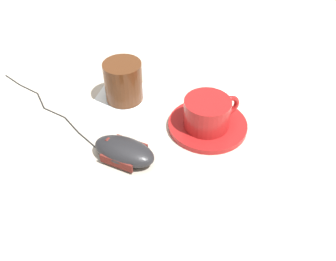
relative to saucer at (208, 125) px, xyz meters
The scene contains 8 objects.
ground_plane 0.05m from the saucer, 79.90° to the left, with size 3.00×3.00×0.00m, color #B2A899.
saucer is the anchor object (origin of this frame).
coffee_cup 0.04m from the saucer, 141.31° to the left, with size 0.09×0.12×0.06m.
computer_mouse 0.18m from the saucer, 109.76° to the left, with size 0.12×0.13×0.04m.
mouse_cable 0.34m from the saucer, 70.11° to the left, with size 0.28×0.21×0.00m.
napkin_under_glass 0.20m from the saucer, 51.90° to the left, with size 0.13×0.13×0.00m, color white.
drinking_glass 0.20m from the saucer, 52.62° to the left, with size 0.08×0.08×0.09m, color #4C2814.
napkin_spare 0.18m from the saucer, 40.82° to the right, with size 0.12×0.12×0.00m, color silver.
Camera 1 is at (-0.55, 0.12, 0.50)m, focal length 40.00 mm.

